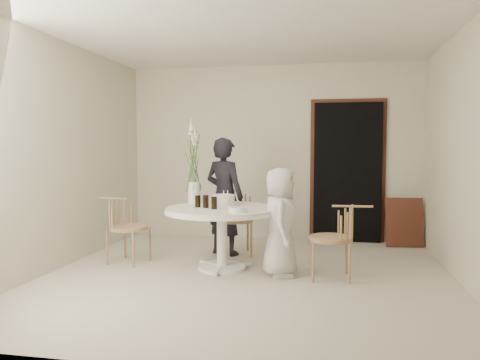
% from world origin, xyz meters
% --- Properties ---
extents(ground, '(4.50, 4.50, 0.00)m').
position_xyz_m(ground, '(0.00, 0.00, 0.00)').
color(ground, beige).
rests_on(ground, ground).
extents(room_shell, '(4.50, 4.50, 4.50)m').
position_xyz_m(room_shell, '(0.00, 0.00, 1.62)').
color(room_shell, white).
rests_on(room_shell, ground).
extents(doorway, '(1.00, 0.10, 2.10)m').
position_xyz_m(doorway, '(1.15, 2.19, 1.05)').
color(doorway, black).
rests_on(doorway, ground).
extents(door_trim, '(1.12, 0.03, 2.22)m').
position_xyz_m(door_trim, '(1.15, 2.23, 1.11)').
color(door_trim, '#57251D').
rests_on(door_trim, ground).
extents(table, '(1.33, 1.33, 0.73)m').
position_xyz_m(table, '(-0.35, 0.25, 0.62)').
color(table, white).
rests_on(table, ground).
extents(picture_frame, '(0.55, 0.22, 0.71)m').
position_xyz_m(picture_frame, '(1.95, 1.95, 0.35)').
color(picture_frame, '#57251D').
rests_on(picture_frame, ground).
extents(chair_far, '(0.57, 0.60, 0.86)m').
position_xyz_m(chair_far, '(-0.39, 1.15, 0.56)').
color(chair_far, tan).
rests_on(chair_far, ground).
extents(chair_right, '(0.51, 0.47, 0.82)m').
position_xyz_m(chair_right, '(1.02, 0.08, 0.53)').
color(chair_right, tan).
rests_on(chair_right, ground).
extents(chair_left, '(0.53, 0.50, 0.81)m').
position_xyz_m(chair_left, '(-1.66, 0.34, 0.53)').
color(chair_left, tan).
rests_on(chair_left, ground).
extents(girl, '(0.67, 0.57, 1.56)m').
position_xyz_m(girl, '(-0.49, 1.01, 0.78)').
color(girl, black).
rests_on(girl, ground).
extents(boy, '(0.44, 0.63, 1.21)m').
position_xyz_m(boy, '(0.35, 0.10, 0.60)').
color(boy, silver).
rests_on(boy, ground).
extents(birthday_cake, '(0.27, 0.27, 0.18)m').
position_xyz_m(birthday_cake, '(-0.37, 0.45, 0.79)').
color(birthday_cake, silver).
rests_on(birthday_cake, table).
extents(cola_tumbler_a, '(0.07, 0.07, 0.13)m').
position_xyz_m(cola_tumbler_a, '(-0.52, 0.18, 0.80)').
color(cola_tumbler_a, black).
rests_on(cola_tumbler_a, table).
extents(cola_tumbler_b, '(0.08, 0.08, 0.14)m').
position_xyz_m(cola_tumbler_b, '(-0.40, 0.09, 0.80)').
color(cola_tumbler_b, black).
rests_on(cola_tumbler_b, table).
extents(cola_tumbler_c, '(0.07, 0.07, 0.14)m').
position_xyz_m(cola_tumbler_c, '(-0.63, 0.22, 0.80)').
color(cola_tumbler_c, black).
rests_on(cola_tumbler_c, table).
extents(cola_tumbler_d, '(0.08, 0.08, 0.15)m').
position_xyz_m(cola_tumbler_d, '(-0.53, 0.20, 0.80)').
color(cola_tumbler_d, black).
rests_on(cola_tumbler_d, table).
extents(plate_stack, '(0.22, 0.22, 0.05)m').
position_xyz_m(plate_stack, '(-0.09, -0.09, 0.76)').
color(plate_stack, white).
rests_on(plate_stack, table).
extents(flower_vase, '(0.15, 0.15, 1.07)m').
position_xyz_m(flower_vase, '(-0.79, 0.58, 1.21)').
color(flower_vase, white).
rests_on(flower_vase, table).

